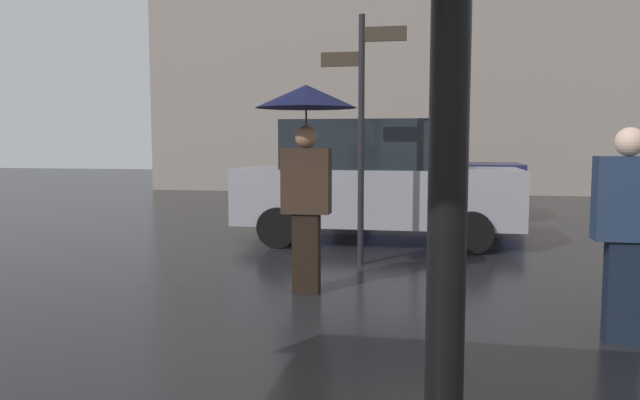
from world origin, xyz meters
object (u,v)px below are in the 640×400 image
pedestrian_with_umbrella (306,131)px  parked_car_left (374,181)px  parked_car_right (415,170)px  street_signpost (362,116)px  pedestrian_with_bag (628,222)px

pedestrian_with_umbrella → parked_car_left: 3.57m
parked_car_right → street_signpost: street_signpost is taller
pedestrian_with_bag → parked_car_left: 5.22m
parked_car_left → street_signpost: bearing=-78.8°
pedestrian_with_bag → street_signpost: size_ratio=0.54×
pedestrian_with_bag → parked_car_left: (-2.46, 4.60, -0.00)m
pedestrian_with_bag → parked_car_left: bearing=33.2°
pedestrian_with_umbrella → parked_car_right: (0.88, 6.92, -0.71)m
parked_car_left → pedestrian_with_bag: bearing=-51.5°
pedestrian_with_bag → parked_car_right: size_ratio=0.41×
pedestrian_with_umbrella → street_signpost: size_ratio=0.68×
pedestrian_with_umbrella → parked_car_right: 7.01m
street_signpost → parked_car_right: bearing=84.7°
parked_car_left → street_signpost: (0.03, -1.88, 0.96)m
parked_car_left → pedestrian_with_umbrella: bearing=-85.5°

